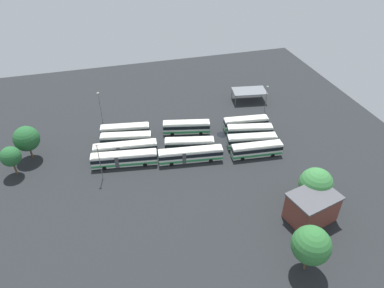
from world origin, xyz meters
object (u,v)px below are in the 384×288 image
at_px(bus_row1_slot3, 186,127).
at_px(depot_building, 312,207).
at_px(bus_row2_slot2, 250,131).
at_px(tree_south_edge, 316,184).
at_px(maintenance_shelter, 249,91).
at_px(bus_row1_slot1, 189,145).
at_px(bus_row1_slot0, 190,155).
at_px(bus_row2_slot0, 257,150).
at_px(lamp_post_mid_lot, 266,97).
at_px(bus_row0_slot2, 126,139).
at_px(tree_north_edge, 26,139).
at_px(tree_northeast, 11,157).
at_px(lamp_post_far_corner, 100,161).
at_px(tree_west_edge, 311,245).
at_px(bus_row0_slot1, 125,149).
at_px(bus_row0_slot0, 124,159).
at_px(bus_row0_slot3, 125,131).
at_px(bus_row2_slot1, 252,141).
at_px(lamp_post_near_entrance, 100,106).

height_order(bus_row1_slot3, depot_building, depot_building).
distance_m(bus_row2_slot2, tree_south_edge, 26.58).
bearing_deg(maintenance_shelter, bus_row2_slot2, -112.16).
bearing_deg(bus_row1_slot1, depot_building, -58.66).
bearing_deg(bus_row1_slot0, maintenance_shelter, 43.95).
xyz_separation_m(bus_row2_slot0, lamp_post_mid_lot, (11.40, 19.83, 2.56)).
xyz_separation_m(bus_row0_slot2, tree_north_edge, (-23.09, 0.94, 3.89)).
height_order(bus_row2_slot2, tree_northeast, tree_northeast).
distance_m(lamp_post_far_corner, tree_west_edge, 46.65).
distance_m(depot_building, lamp_post_far_corner, 45.71).
bearing_deg(tree_south_edge, bus_row0_slot2, 138.59).
bearing_deg(tree_west_edge, tree_south_edge, 55.56).
xyz_separation_m(bus_row0_slot1, bus_row0_slot2, (0.72, 4.07, -0.00)).
distance_m(bus_row0_slot0, bus_row2_slot0, 32.30).
relative_size(bus_row1_slot3, tree_northeast, 1.71).
xyz_separation_m(bus_row0_slot3, tree_west_edge, (25.25, -49.13, 4.49)).
xyz_separation_m(bus_row0_slot0, bus_row1_slot0, (15.62, -2.69, 0.00)).
distance_m(bus_row1_slot1, tree_west_edge, 40.22).
relative_size(bus_row2_slot1, tree_west_edge, 1.31).
bearing_deg(bus_row2_slot1, lamp_post_mid_lot, 55.32).
relative_size(bus_row0_slot1, bus_row1_slot1, 1.25).
distance_m(maintenance_shelter, lamp_post_mid_lot, 7.48).
distance_m(lamp_post_mid_lot, tree_north_edge, 65.24).
relative_size(bus_row0_slot3, tree_northeast, 1.74).
height_order(bus_row0_slot3, lamp_post_mid_lot, lamp_post_mid_lot).
bearing_deg(bus_row0_slot2, lamp_post_far_corner, -120.93).
bearing_deg(bus_row1_slot1, tree_west_edge, -74.81).
height_order(lamp_post_far_corner, tree_west_edge, tree_west_edge).
distance_m(depot_building, tree_west_edge, 12.64).
xyz_separation_m(bus_row1_slot1, lamp_post_far_corner, (-21.92, -5.02, 3.33)).
distance_m(bus_row1_slot1, maintenance_shelter, 32.00).
distance_m(bus_row0_slot0, bus_row1_slot3, 20.12).
height_order(bus_row0_slot1, depot_building, depot_building).
bearing_deg(lamp_post_mid_lot, bus_row0_slot3, -176.15).
xyz_separation_m(bus_row1_slot0, depot_building, (18.17, -24.27, 1.34)).
xyz_separation_m(bus_row0_slot3, lamp_post_near_entrance, (-5.53, 9.07, 3.21)).
relative_size(bus_row0_slot1, tree_north_edge, 1.78).
bearing_deg(bus_row1_slot1, bus_row0_slot2, 156.78).
distance_m(bus_row1_slot3, bus_row2_slot1, 17.94).
bearing_deg(bus_row0_slot3, bus_row1_slot3, -9.13).
height_order(bus_row2_slot0, maintenance_shelter, bus_row2_slot0).
distance_m(maintenance_shelter, tree_northeast, 68.32).
relative_size(bus_row1_slot0, tree_west_edge, 1.62).
bearing_deg(bus_row1_slot0, bus_row0_slot0, 170.23).
bearing_deg(lamp_post_far_corner, bus_row0_slot1, 50.25).
relative_size(lamp_post_near_entrance, tree_south_edge, 1.07).
bearing_deg(bus_row1_slot3, lamp_post_mid_lot, 11.91).
xyz_separation_m(bus_row2_slot1, lamp_post_near_entrance, (-36.09, 22.23, 3.21)).
bearing_deg(bus_row1_slot1, bus_row0_slot0, -174.97).
height_order(lamp_post_mid_lot, lamp_post_far_corner, lamp_post_far_corner).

